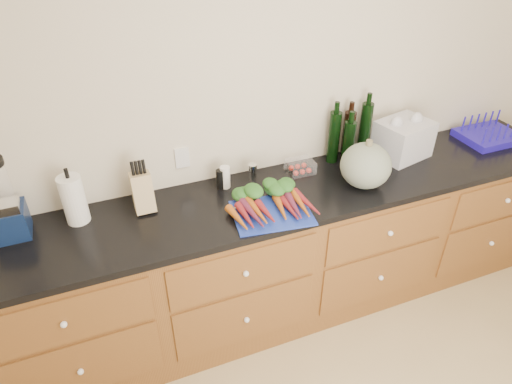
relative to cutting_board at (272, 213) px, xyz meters
name	(u,v)px	position (x,y,z in m)	size (l,w,h in m)	color
wall_back	(278,110)	(0.24, 0.48, 0.35)	(4.10, 0.05, 2.60)	beige
cabinets	(295,253)	(0.24, 0.16, -0.49)	(3.60, 0.64, 0.90)	brown
countertop	(298,192)	(0.24, 0.16, -0.03)	(3.64, 0.62, 0.04)	black
cutting_board	(272,213)	(0.00, 0.00, 0.00)	(0.41, 0.31, 0.01)	#1D35A5
carrots	(268,203)	(0.00, 0.05, 0.03)	(0.47, 0.34, 0.07)	#BE5B16
squash	(366,166)	(0.61, 0.06, 0.13)	(0.29, 0.29, 0.26)	slate
blender_appliance	(3,204)	(-1.28, 0.32, 0.18)	(0.17, 0.17, 0.43)	#0E1D43
paper_towel	(74,200)	(-0.96, 0.32, 0.13)	(0.12, 0.12, 0.27)	white
knife_block	(143,192)	(-0.62, 0.30, 0.10)	(0.11, 0.11, 0.21)	tan
grinder_salt	(225,177)	(-0.15, 0.34, 0.06)	(0.06, 0.06, 0.13)	white
grinder_pepper	(220,179)	(-0.18, 0.34, 0.05)	(0.05, 0.05, 0.12)	black
canister_chrome	(253,173)	(0.02, 0.34, 0.05)	(0.05, 0.05, 0.11)	silver
tomato_box	(300,167)	(0.33, 0.33, 0.03)	(0.16, 0.13, 0.08)	white
bottles	(349,136)	(0.68, 0.37, 0.16)	(0.29, 0.15, 0.35)	black
grocery_bag	(403,139)	(1.03, 0.28, 0.11)	(0.32, 0.26, 0.23)	silver
dish_rack	(489,134)	(1.73, 0.24, 0.03)	(0.39, 0.31, 0.15)	#2013AD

